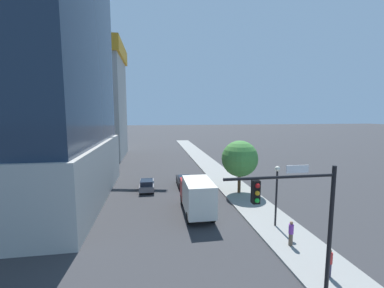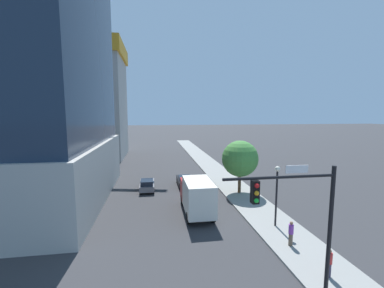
{
  "view_description": "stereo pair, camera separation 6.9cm",
  "coord_description": "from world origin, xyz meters",
  "px_view_note": "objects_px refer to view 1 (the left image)",
  "views": [
    {
      "loc": [
        -1.6,
        -5.64,
        9.43
      ],
      "look_at": [
        1.58,
        14.43,
        6.94
      ],
      "focal_mm": 23.36,
      "sensor_mm": 36.0,
      "label": 1
    },
    {
      "loc": [
        -1.53,
        -5.65,
        9.43
      ],
      "look_at": [
        1.58,
        14.43,
        6.94
      ],
      "focal_mm": 23.36,
      "sensor_mm": 36.0,
      "label": 2
    }
  ],
  "objects_px": {
    "traffic_light_pole": "(300,211)",
    "pedestrian_red_shirt": "(329,262)",
    "pedestrian_purple_shirt": "(291,233)",
    "car_black": "(184,181)",
    "car_gray": "(147,185)",
    "box_truck": "(197,195)",
    "construction_building": "(86,95)",
    "street_tree": "(240,159)",
    "street_lamp": "(277,186)"
  },
  "relations": [
    {
      "from": "construction_building",
      "to": "pedestrian_red_shirt",
      "type": "relative_size",
      "value": 19.75
    },
    {
      "from": "street_lamp",
      "to": "car_black",
      "type": "distance_m",
      "value": 14.63
    },
    {
      "from": "construction_building",
      "to": "street_tree",
      "type": "distance_m",
      "value": 38.43
    },
    {
      "from": "street_lamp",
      "to": "pedestrian_purple_shirt",
      "type": "xyz_separation_m",
      "value": [
        -0.46,
        -3.13,
        -2.45
      ]
    },
    {
      "from": "street_tree",
      "to": "car_gray",
      "type": "distance_m",
      "value": 11.72
    },
    {
      "from": "pedestrian_purple_shirt",
      "to": "car_black",
      "type": "bearing_deg",
      "value": 108.83
    },
    {
      "from": "street_lamp",
      "to": "street_tree",
      "type": "distance_m",
      "value": 8.92
    },
    {
      "from": "car_gray",
      "to": "pedestrian_red_shirt",
      "type": "height_order",
      "value": "pedestrian_red_shirt"
    },
    {
      "from": "traffic_light_pole",
      "to": "box_truck",
      "type": "bearing_deg",
      "value": 103.13
    },
    {
      "from": "car_gray",
      "to": "box_truck",
      "type": "bearing_deg",
      "value": -59.52
    },
    {
      "from": "traffic_light_pole",
      "to": "street_lamp",
      "type": "relative_size",
      "value": 1.37
    },
    {
      "from": "pedestrian_red_shirt",
      "to": "pedestrian_purple_shirt",
      "type": "xyz_separation_m",
      "value": [
        -0.3,
        3.48,
        0.07
      ]
    },
    {
      "from": "construction_building",
      "to": "pedestrian_red_shirt",
      "type": "distance_m",
      "value": 51.68
    },
    {
      "from": "box_truck",
      "to": "pedestrian_purple_shirt",
      "type": "relative_size",
      "value": 3.71
    },
    {
      "from": "traffic_light_pole",
      "to": "car_black",
      "type": "bearing_deg",
      "value": 97.43
    },
    {
      "from": "construction_building",
      "to": "car_gray",
      "type": "xyz_separation_m",
      "value": [
        12.97,
        -25.87,
        -12.51
      ]
    },
    {
      "from": "traffic_light_pole",
      "to": "street_tree",
      "type": "bearing_deg",
      "value": 79.35
    },
    {
      "from": "pedestrian_purple_shirt",
      "to": "traffic_light_pole",
      "type": "bearing_deg",
      "value": -118.3
    },
    {
      "from": "street_lamp",
      "to": "car_black",
      "type": "relative_size",
      "value": 1.17
    },
    {
      "from": "traffic_light_pole",
      "to": "pedestrian_red_shirt",
      "type": "height_order",
      "value": "traffic_light_pole"
    },
    {
      "from": "street_tree",
      "to": "pedestrian_purple_shirt",
      "type": "height_order",
      "value": "street_tree"
    },
    {
      "from": "street_lamp",
      "to": "box_truck",
      "type": "height_order",
      "value": "street_lamp"
    },
    {
      "from": "street_lamp",
      "to": "car_gray",
      "type": "distance_m",
      "value": 16.26
    },
    {
      "from": "pedestrian_red_shirt",
      "to": "pedestrian_purple_shirt",
      "type": "height_order",
      "value": "pedestrian_purple_shirt"
    },
    {
      "from": "street_lamp",
      "to": "pedestrian_red_shirt",
      "type": "xyz_separation_m",
      "value": [
        -0.16,
        -6.61,
        -2.52
      ]
    },
    {
      "from": "car_black",
      "to": "street_lamp",
      "type": "bearing_deg",
      "value": -65.39
    },
    {
      "from": "traffic_light_pole",
      "to": "pedestrian_red_shirt",
      "type": "relative_size",
      "value": 4.17
    },
    {
      "from": "car_black",
      "to": "car_gray",
      "type": "distance_m",
      "value": 4.95
    },
    {
      "from": "traffic_light_pole",
      "to": "pedestrian_purple_shirt",
      "type": "distance_m",
      "value": 6.94
    },
    {
      "from": "traffic_light_pole",
      "to": "street_tree",
      "type": "relative_size",
      "value": 1.12
    },
    {
      "from": "street_tree",
      "to": "pedestrian_purple_shirt",
      "type": "bearing_deg",
      "value": -92.27
    },
    {
      "from": "car_gray",
      "to": "pedestrian_red_shirt",
      "type": "bearing_deg",
      "value": -60.07
    },
    {
      "from": "construction_building",
      "to": "street_lamp",
      "type": "distance_m",
      "value": 45.62
    },
    {
      "from": "construction_building",
      "to": "box_truck",
      "type": "height_order",
      "value": "construction_building"
    },
    {
      "from": "pedestrian_purple_shirt",
      "to": "street_lamp",
      "type": "bearing_deg",
      "value": 81.66
    },
    {
      "from": "traffic_light_pole",
      "to": "pedestrian_red_shirt",
      "type": "xyz_separation_m",
      "value": [
        3.04,
        1.62,
        -3.9
      ]
    },
    {
      "from": "traffic_light_pole",
      "to": "street_lamp",
      "type": "bearing_deg",
      "value": 68.73
    },
    {
      "from": "street_tree",
      "to": "pedestrian_red_shirt",
      "type": "relative_size",
      "value": 3.71
    },
    {
      "from": "box_truck",
      "to": "pedestrian_red_shirt",
      "type": "distance_m",
      "value": 11.86
    },
    {
      "from": "construction_building",
      "to": "pedestrian_purple_shirt",
      "type": "height_order",
      "value": "construction_building"
    },
    {
      "from": "construction_building",
      "to": "street_tree",
      "type": "height_order",
      "value": "construction_building"
    },
    {
      "from": "car_gray",
      "to": "pedestrian_purple_shirt",
      "type": "distance_m",
      "value": 18.19
    },
    {
      "from": "box_truck",
      "to": "pedestrian_red_shirt",
      "type": "relative_size",
      "value": 3.98
    },
    {
      "from": "pedestrian_red_shirt",
      "to": "car_black",
      "type": "bearing_deg",
      "value": 106.49
    },
    {
      "from": "car_gray",
      "to": "pedestrian_purple_shirt",
      "type": "relative_size",
      "value": 2.36
    },
    {
      "from": "traffic_light_pole",
      "to": "box_truck",
      "type": "height_order",
      "value": "traffic_light_pole"
    },
    {
      "from": "box_truck",
      "to": "construction_building",
      "type": "bearing_deg",
      "value": 117.57
    },
    {
      "from": "construction_building",
      "to": "car_black",
      "type": "relative_size",
      "value": 7.63
    },
    {
      "from": "car_black",
      "to": "car_gray",
      "type": "relative_size",
      "value": 1.02
    },
    {
      "from": "box_truck",
      "to": "pedestrian_purple_shirt",
      "type": "bearing_deg",
      "value": -50.99
    }
  ]
}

